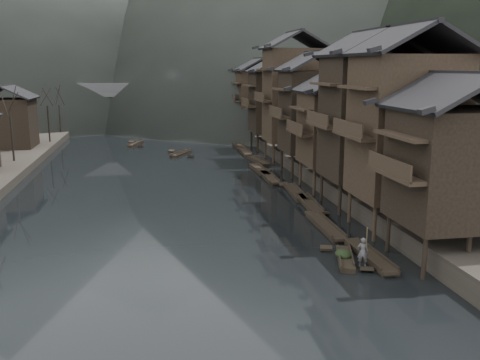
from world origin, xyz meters
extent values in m
plane|color=black|center=(0.00, 0.00, 0.00)|extent=(300.00, 300.00, 0.00)
cube|color=#2D2823|center=(35.00, 40.00, 0.90)|extent=(40.00, 200.00, 1.80)
cylinder|color=black|center=(14.20, -10.40, 1.30)|extent=(0.30, 0.30, 2.90)
cylinder|color=black|center=(14.20, -5.60, 1.30)|extent=(0.30, 0.30, 2.90)
cylinder|color=black|center=(16.95, -10.40, 1.30)|extent=(0.30, 0.30, 2.90)
cylinder|color=black|center=(16.95, -5.60, 1.30)|extent=(0.30, 0.30, 2.90)
cube|color=black|center=(17.30, -8.00, 6.12)|extent=(7.00, 6.00, 7.04)
cube|color=black|center=(13.30, -8.00, 5.77)|extent=(1.20, 5.70, 0.25)
cylinder|color=black|center=(14.20, -3.40, 1.30)|extent=(0.30, 0.30, 2.90)
cylinder|color=black|center=(14.20, 1.40, 1.30)|extent=(0.30, 0.30, 2.90)
cylinder|color=black|center=(16.95, -3.40, 1.30)|extent=(0.30, 0.30, 2.90)
cylinder|color=black|center=(16.95, 1.40, 1.30)|extent=(0.30, 0.30, 2.90)
cube|color=black|center=(17.30, -1.00, 7.77)|extent=(7.00, 6.00, 10.34)
cube|color=black|center=(13.30, -1.00, 7.25)|extent=(1.20, 5.70, 0.25)
cylinder|color=black|center=(14.20, 3.60, 1.30)|extent=(0.30, 0.30, 2.90)
cylinder|color=black|center=(14.20, 8.40, 1.30)|extent=(0.30, 0.30, 2.90)
cylinder|color=black|center=(16.95, 3.60, 1.30)|extent=(0.30, 0.30, 2.90)
cylinder|color=black|center=(16.95, 8.40, 1.30)|extent=(0.30, 0.30, 2.90)
cube|color=black|center=(17.30, 6.00, 7.79)|extent=(7.00, 6.00, 10.37)
cube|color=black|center=(13.30, 6.00, 7.27)|extent=(1.20, 5.70, 0.25)
cylinder|color=black|center=(14.20, 10.60, 1.30)|extent=(0.30, 0.30, 2.90)
cylinder|color=black|center=(14.20, 15.40, 1.30)|extent=(0.30, 0.30, 2.90)
cylinder|color=black|center=(16.95, 10.60, 1.30)|extent=(0.30, 0.30, 2.90)
cylinder|color=black|center=(16.95, 15.40, 1.30)|extent=(0.30, 0.30, 2.90)
cube|color=black|center=(17.30, 13.00, 6.14)|extent=(7.00, 6.00, 7.08)
cube|color=black|center=(13.30, 13.00, 5.78)|extent=(1.20, 5.70, 0.25)
cylinder|color=black|center=(14.20, 18.60, 1.30)|extent=(0.30, 0.30, 2.90)
cylinder|color=black|center=(14.20, 23.40, 1.30)|extent=(0.30, 0.30, 2.90)
cylinder|color=black|center=(16.95, 18.60, 1.30)|extent=(0.30, 0.30, 2.90)
cylinder|color=black|center=(16.95, 23.40, 1.30)|extent=(0.30, 0.30, 2.90)
cube|color=black|center=(17.30, 21.00, 7.12)|extent=(7.00, 6.00, 9.05)
cube|color=black|center=(13.30, 21.00, 6.67)|extent=(1.20, 5.70, 0.25)
cylinder|color=black|center=(14.20, 27.60, 1.30)|extent=(0.30, 0.30, 2.90)
cylinder|color=black|center=(14.20, 32.40, 1.30)|extent=(0.30, 0.30, 2.90)
cylinder|color=black|center=(16.95, 27.60, 1.30)|extent=(0.30, 0.30, 2.90)
cylinder|color=black|center=(16.95, 32.40, 1.30)|extent=(0.30, 0.30, 2.90)
cube|color=black|center=(17.30, 30.00, 8.47)|extent=(7.00, 6.00, 11.74)
cube|color=black|center=(13.30, 30.00, 7.88)|extent=(1.20, 5.70, 0.25)
cylinder|color=black|center=(14.20, 37.60, 1.30)|extent=(0.30, 0.30, 2.90)
cylinder|color=black|center=(14.20, 42.40, 1.30)|extent=(0.30, 0.30, 2.90)
cylinder|color=black|center=(16.95, 37.60, 1.30)|extent=(0.30, 0.30, 2.90)
cylinder|color=black|center=(16.95, 42.40, 1.30)|extent=(0.30, 0.30, 2.90)
cube|color=black|center=(17.30, 40.00, 6.96)|extent=(7.00, 6.00, 8.72)
cube|color=black|center=(13.30, 40.00, 6.52)|extent=(1.20, 5.70, 0.25)
cylinder|color=black|center=(14.20, 49.60, 1.30)|extent=(0.30, 0.30, 2.90)
cylinder|color=black|center=(14.20, 54.40, 1.30)|extent=(0.30, 0.30, 2.90)
cylinder|color=black|center=(16.95, 49.60, 1.30)|extent=(0.30, 0.30, 2.90)
cylinder|color=black|center=(16.95, 54.40, 1.30)|extent=(0.30, 0.30, 2.90)
cube|color=black|center=(17.30, 52.00, 6.99)|extent=(7.00, 6.00, 8.77)
cube|color=black|center=(13.30, 52.00, 6.55)|extent=(1.20, 5.70, 0.25)
cube|color=black|center=(-20.50, 42.00, 4.60)|extent=(6.50, 6.50, 6.80)
cylinder|color=black|center=(-17.00, 30.11, 3.93)|extent=(0.24, 0.24, 5.45)
cylinder|color=black|center=(-17.00, 46.97, 3.91)|extent=(0.24, 0.24, 5.41)
cylinder|color=black|center=(-17.00, 58.97, 3.56)|extent=(0.24, 0.24, 4.72)
cube|color=black|center=(12.48, -6.77, 0.15)|extent=(1.24, 6.08, 0.30)
cube|color=black|center=(12.48, -6.77, 0.33)|extent=(1.29, 5.96, 0.10)
cube|color=black|center=(12.54, -3.87, 0.29)|extent=(0.95, 0.77, 0.33)
cube|color=black|center=(12.41, -9.68, 0.29)|extent=(0.95, 0.77, 0.33)
cube|color=black|center=(11.78, 0.08, 0.15)|extent=(1.18, 7.04, 0.30)
cube|color=black|center=(11.78, 0.08, 0.33)|extent=(1.24, 6.90, 0.10)
cube|color=black|center=(11.74, 3.45, 0.29)|extent=(0.94, 0.87, 0.35)
cube|color=black|center=(11.81, -3.30, 0.29)|extent=(0.94, 0.87, 0.35)
cube|color=black|center=(12.63, 7.00, 0.15)|extent=(1.57, 6.98, 0.30)
cube|color=black|center=(12.63, 7.00, 0.33)|extent=(1.62, 6.85, 0.10)
cube|color=black|center=(12.40, 10.31, 0.29)|extent=(0.99, 0.91, 0.35)
cube|color=black|center=(12.86, 3.68, 0.29)|extent=(0.99, 0.91, 0.35)
cube|color=black|center=(12.56, 11.51, 0.15)|extent=(1.60, 7.14, 0.30)
cube|color=black|center=(12.56, 11.51, 0.33)|extent=(1.65, 7.01, 0.10)
cube|color=black|center=(12.32, 14.90, 0.29)|extent=(0.99, 0.93, 0.35)
cube|color=black|center=(12.80, 8.12, 0.29)|extent=(0.99, 0.93, 0.35)
cube|color=black|center=(11.62, 18.82, 0.15)|extent=(1.21, 7.00, 0.30)
cube|color=black|center=(11.62, 18.82, 0.33)|extent=(1.27, 6.86, 0.10)
cube|color=black|center=(11.57, 22.17, 0.29)|extent=(0.95, 0.87, 0.35)
cube|color=black|center=(11.68, 15.47, 0.29)|extent=(0.95, 0.87, 0.35)
cube|color=black|center=(11.50, 23.10, 0.15)|extent=(1.36, 6.40, 0.30)
cube|color=black|center=(11.50, 23.10, 0.33)|extent=(1.41, 6.28, 0.10)
cube|color=black|center=(11.62, 26.15, 0.29)|extent=(0.97, 0.82, 0.33)
cube|color=black|center=(11.37, 20.05, 0.29)|extent=(0.97, 0.82, 0.33)
cube|color=black|center=(12.56, 29.34, 0.15)|extent=(1.88, 6.51, 0.30)
cube|color=black|center=(12.56, 29.34, 0.33)|extent=(1.92, 6.39, 0.10)
cube|color=black|center=(12.94, 32.40, 0.29)|extent=(1.03, 0.90, 0.34)
cube|color=black|center=(12.19, 26.28, 0.29)|extent=(1.03, 0.90, 0.34)
cube|color=black|center=(12.18, 36.74, 0.15)|extent=(1.26, 6.21, 0.30)
cube|color=black|center=(12.18, 36.74, 0.33)|extent=(1.31, 6.09, 0.10)
cube|color=black|center=(12.11, 39.71, 0.29)|extent=(0.95, 0.79, 0.33)
cube|color=black|center=(12.26, 33.77, 0.29)|extent=(0.95, 0.79, 0.33)
cube|color=black|center=(12.39, 43.14, 0.15)|extent=(1.76, 6.47, 0.30)
cube|color=black|center=(12.39, 43.14, 0.33)|extent=(1.80, 6.35, 0.10)
cube|color=black|center=(12.71, 46.19, 0.29)|extent=(1.01, 0.88, 0.34)
cube|color=black|center=(12.08, 40.09, 0.29)|extent=(1.01, 0.88, 0.34)
cube|color=black|center=(12.54, 47.33, 0.15)|extent=(1.93, 6.44, 0.30)
cube|color=black|center=(12.54, 47.33, 0.33)|extent=(1.96, 6.32, 0.10)
cube|color=black|center=(12.14, 50.35, 0.29)|extent=(1.03, 0.90, 0.33)
cube|color=black|center=(12.95, 44.31, 0.29)|extent=(1.03, 0.90, 0.33)
cube|color=black|center=(3.08, 37.07, 0.15)|extent=(3.36, 5.27, 0.30)
cube|color=black|center=(3.08, 37.07, 0.33)|extent=(3.36, 5.19, 0.10)
cube|color=black|center=(1.89, 39.38, 0.29)|extent=(1.06, 0.99, 0.31)
cube|color=black|center=(4.27, 34.77, 0.29)|extent=(1.06, 0.99, 0.31)
cube|color=black|center=(-3.37, 47.81, 0.15)|extent=(2.51, 5.10, 0.30)
cube|color=black|center=(-3.37, 47.81, 0.33)|extent=(2.53, 5.02, 0.10)
cube|color=black|center=(-4.12, 50.11, 0.29)|extent=(1.00, 0.86, 0.30)
cube|color=black|center=(-2.62, 45.51, 0.29)|extent=(1.00, 0.86, 0.30)
cube|color=black|center=(5.49, 59.95, 0.15)|extent=(3.65, 5.31, 0.30)
cube|color=black|center=(5.49, 59.95, 0.33)|extent=(3.64, 5.24, 0.10)
cube|color=black|center=(4.15, 62.26, 0.29)|extent=(1.08, 1.02, 0.31)
cube|color=black|center=(6.83, 57.64, 0.29)|extent=(1.08, 1.02, 0.31)
cube|color=#4C4C4F|center=(0.00, 72.00, 7.20)|extent=(40.00, 6.00, 1.60)
cube|color=#4C4C4F|center=(0.00, 69.30, 8.50)|extent=(40.00, 0.50, 1.00)
cube|color=#4C4C4F|center=(0.00, 74.70, 8.50)|extent=(40.00, 0.50, 1.00)
cube|color=#4C4C4F|center=(-14.00, 72.00, 3.20)|extent=(3.20, 6.00, 6.40)
cube|color=#4C4C4F|center=(-4.50, 72.00, 3.20)|extent=(3.20, 6.00, 6.40)
cube|color=#4C4C4F|center=(4.50, 72.00, 3.20)|extent=(3.20, 6.00, 6.40)
cube|color=#4C4C4F|center=(14.00, 72.00, 3.20)|extent=(3.20, 6.00, 6.40)
cube|color=black|center=(10.80, -6.82, 0.15)|extent=(2.14, 4.40, 0.30)
cube|color=black|center=(10.80, -6.82, 0.33)|extent=(2.16, 4.33, 0.10)
cube|color=black|center=(10.20, -4.84, 0.29)|extent=(0.92, 0.75, 0.28)
cube|color=black|center=(11.40, -8.80, 0.29)|extent=(0.92, 0.75, 0.28)
ellipsoid|color=black|center=(10.74, -6.62, 0.74)|extent=(1.03, 1.35, 0.62)
imported|color=#4F4F51|center=(11.27, -8.39, 1.35)|extent=(0.78, 0.64, 1.84)
cylinder|color=#8C7A51|center=(11.47, -8.39, 4.08)|extent=(1.22, 2.73, 3.62)
camera|label=1|loc=(-1.24, -37.39, 12.11)|focal=40.00mm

